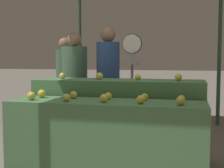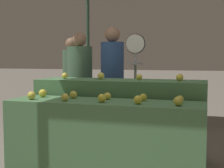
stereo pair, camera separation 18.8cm
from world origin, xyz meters
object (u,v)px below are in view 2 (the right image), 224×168
Objects in this scene: person_customer_right at (72,76)px; person_customer_left at (80,78)px; person_vendor_at_scale at (112,76)px; produce_scale at (135,66)px.

person_customer_left is at bearing 151.06° from person_customer_right.
person_vendor_at_scale is 1.06× the size of person_customer_right.
produce_scale is at bearing 137.79° from person_customer_left.
person_customer_right is at bearing -47.43° from person_vendor_at_scale.
person_customer_left reaches higher than produce_scale.
person_vendor_at_scale is 1.17m from person_customer_right.
person_customer_left is (-0.56, 0.10, -0.05)m from person_vendor_at_scale.
person_customer_right is (-0.95, 0.67, -0.06)m from person_vendor_at_scale.
produce_scale is 0.92× the size of person_vendor_at_scale.
person_vendor_at_scale is at bearing 171.47° from person_customer_right.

